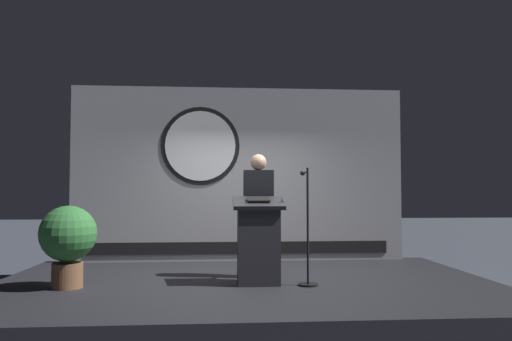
# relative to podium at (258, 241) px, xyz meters

# --- Properties ---
(ground_plane) EXTENTS (40.00, 40.00, 0.00)m
(ground_plane) POSITION_rel_podium_xyz_m (-0.15, 0.22, -0.83)
(ground_plane) COLOR #383D47
(stage_platform) EXTENTS (6.40, 4.00, 0.30)m
(stage_platform) POSITION_rel_podium_xyz_m (-0.15, 0.22, -0.68)
(stage_platform) COLOR black
(stage_platform) RESTS_ON ground
(banner_display) EXTENTS (5.56, 0.12, 2.91)m
(banner_display) POSITION_rel_podium_xyz_m (-0.17, 2.07, 0.93)
(banner_display) COLOR #9E9EA3
(banner_display) RESTS_ON stage_platform
(podium) EXTENTS (0.64, 0.50, 1.09)m
(podium) POSITION_rel_podium_xyz_m (0.00, 0.00, 0.00)
(podium) COLOR #26262B
(podium) RESTS_ON stage_platform
(speaker_person) EXTENTS (0.40, 0.26, 1.66)m
(speaker_person) POSITION_rel_podium_xyz_m (0.04, 0.48, 0.32)
(speaker_person) COLOR black
(speaker_person) RESTS_ON stage_platform
(microphone_stand) EXTENTS (0.24, 0.51, 1.45)m
(microphone_stand) POSITION_rel_podium_xyz_m (0.60, -0.10, -0.03)
(microphone_stand) COLOR black
(microphone_stand) RESTS_ON stage_platform
(potted_plant) EXTENTS (0.67, 0.67, 0.99)m
(potted_plant) POSITION_rel_podium_xyz_m (-2.30, -0.08, 0.06)
(potted_plant) COLOR brown
(potted_plant) RESTS_ON stage_platform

